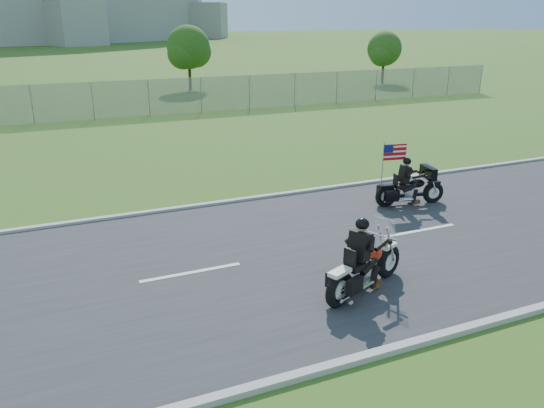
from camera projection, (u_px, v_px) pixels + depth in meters
name	position (u px, v px, depth m)	size (l,w,h in m)	color
ground	(276.00, 259.00, 12.12)	(420.00, 420.00, 0.00)	#3A5C1C
road	(276.00, 258.00, 12.11)	(120.00, 8.00, 0.04)	#28282B
curb_north	(221.00, 203.00, 15.61)	(120.00, 0.18, 0.12)	#9E9B93
curb_south	(377.00, 354.00, 8.59)	(120.00, 0.18, 0.12)	#9E9B93
fence	(32.00, 104.00, 27.26)	(60.00, 0.03, 2.00)	gray
tree_fence_near	(189.00, 50.00, 39.42)	(3.52, 3.28, 4.75)	#382316
tree_fence_far	(384.00, 51.00, 43.74)	(3.08, 2.87, 4.20)	#382316
motorcycle_lead	(364.00, 269.00, 10.46)	(2.31, 1.22, 1.64)	black
motorcycle_follow	(410.00, 189.00, 15.39)	(2.16, 0.84, 1.80)	black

